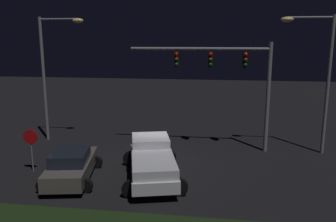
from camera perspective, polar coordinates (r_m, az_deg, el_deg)
The scene contains 7 objects.
ground_plane at distance 19.24m, azimuth -2.21°, elevation -8.52°, with size 80.00×80.00×0.00m, color black.
pickup_truck at distance 16.97m, azimuth -2.68°, elevation -7.77°, with size 3.77×5.73×1.80m.
car_sedan at distance 17.42m, azimuth -15.59°, elevation -8.60°, with size 3.00×4.66×1.51m.
traffic_signal_gantry at distance 20.83m, azimuth 9.63°, elevation 6.73°, with size 8.32×0.56×6.50m.
street_lamp_left at distance 23.79m, azimuth -18.55°, elevation 7.39°, with size 2.99×0.44×8.03m.
street_lamp_right at distance 21.67m, azimuth 23.45°, elevation 6.59°, with size 2.94×0.44×7.99m.
stop_sign at distance 18.85m, azimuth -21.62°, elevation -4.81°, with size 0.76×0.08×2.23m.
Camera 1 is at (3.28, -17.75, 6.67)m, focal length 37.10 mm.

